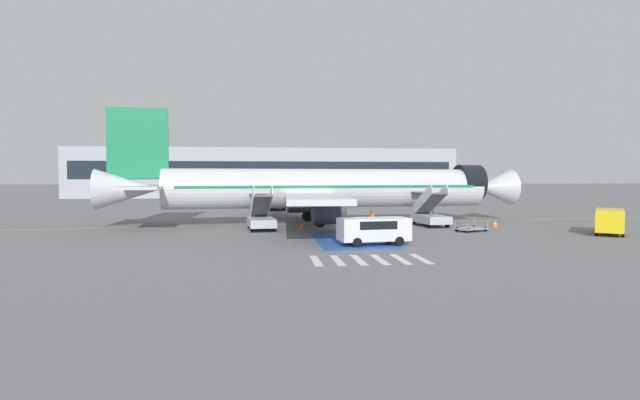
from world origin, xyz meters
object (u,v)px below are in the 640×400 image
object	(u,v)px
airliner	(322,188)
baggage_cart	(471,229)
boarding_stairs_aft	(261,219)
ground_crew_1	(372,218)
fuel_tanker	(274,197)
service_van_1	(374,228)
traffic_cone_1	(495,224)
ground_crew_0	(319,217)
boarding_stairs_forward	(430,216)
service_van_0	(610,219)
terminal_building	(266,173)
traffic_cone_0	(302,226)

from	to	relation	value
airliner	baggage_cart	world-z (taller)	airliner
boarding_stairs_aft	ground_crew_1	distance (m)	9.78
fuel_tanker	service_van_1	world-z (taller)	fuel_tanker
airliner	traffic_cone_1	bearing A→B (deg)	65.90
airliner	ground_crew_0	distance (m)	3.87
boarding_stairs_forward	service_van_0	world-z (taller)	boarding_stairs_forward
boarding_stairs_aft	terminal_building	xyz separation A→B (m)	(0.87, 74.62, 4.68)
ground_crew_1	service_van_1	bearing A→B (deg)	-36.92
traffic_cone_0	terminal_building	bearing A→B (deg)	92.10
boarding_stairs_forward	terminal_building	xyz separation A→B (m)	(-15.01, 73.02, 4.67)
ground_crew_0	terminal_building	distance (m)	72.62
boarding_stairs_forward	fuel_tanker	bearing A→B (deg)	111.91
service_van_1	baggage_cart	distance (m)	12.50
baggage_cart	fuel_tanker	bearing A→B (deg)	3.36
service_van_0	traffic_cone_1	xyz separation A→B (m)	(-6.48, 6.70, -0.90)
boarding_stairs_aft	ground_crew_1	bearing A→B (deg)	-10.28
terminal_building	boarding_stairs_forward	bearing A→B (deg)	-78.39
boarding_stairs_forward	fuel_tanker	xyz separation A→B (m)	(-14.10, 26.92, 0.78)
airliner	ground_crew_1	bearing A→B (deg)	26.62
baggage_cart	traffic_cone_1	xyz separation A→B (m)	(3.72, 3.29, 0.07)
boarding_stairs_aft	ground_crew_0	bearing A→B (deg)	17.20
boarding_stairs_aft	service_van_0	size ratio (longest dim) A/B	1.07
boarding_stairs_forward	terminal_building	bearing A→B (deg)	95.87
baggage_cart	traffic_cone_0	distance (m)	14.67
service_van_1	traffic_cone_1	world-z (taller)	service_van_1
service_van_0	traffic_cone_1	bearing A→B (deg)	-9.29
boarding_stairs_forward	boarding_stairs_aft	xyz separation A→B (m)	(-15.87, -1.60, -0.01)
boarding_stairs_forward	fuel_tanker	size ratio (longest dim) A/B	0.57
baggage_cart	traffic_cone_1	distance (m)	4.96
ground_crew_1	baggage_cart	bearing A→B (deg)	47.17
traffic_cone_0	service_van_0	bearing A→B (deg)	-15.85
fuel_tanker	boarding_stairs_aft	bearing A→B (deg)	-96.64
boarding_stairs_forward	service_van_1	size ratio (longest dim) A/B	1.08
airliner	service_van_0	xyz separation A→B (m)	(22.00, -11.85, -2.30)
boarding_stairs_forward	service_van_0	xyz separation A→B (m)	(12.16, -8.35, 0.23)
fuel_tanker	service_van_1	size ratio (longest dim) A/B	1.88
boarding_stairs_aft	boarding_stairs_forward	bearing A→B (deg)	-0.00
ground_crew_0	terminal_building	size ratio (longest dim) A/B	0.02
boarding_stairs_forward	traffic_cone_1	bearing A→B (deg)	-21.91
traffic_cone_0	ground_crew_0	bearing A→B (deg)	49.15
ground_crew_1	terminal_building	size ratio (longest dim) A/B	0.02
terminal_building	ground_crew_1	bearing A→B (deg)	-83.28
ground_crew_0	ground_crew_1	world-z (taller)	ground_crew_1
terminal_building	traffic_cone_0	bearing A→B (deg)	-87.90
boarding_stairs_forward	service_van_1	world-z (taller)	boarding_stairs_forward
service_van_0	ground_crew_1	xyz separation A→B (m)	(-18.28, 5.98, -0.24)
boarding_stairs_forward	baggage_cart	distance (m)	5.36
terminal_building	traffic_cone_1	bearing A→B (deg)	-74.51
airliner	boarding_stairs_aft	world-z (taller)	airliner
boarding_stairs_aft	traffic_cone_1	xyz separation A→B (m)	(21.56, -0.05, -0.66)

